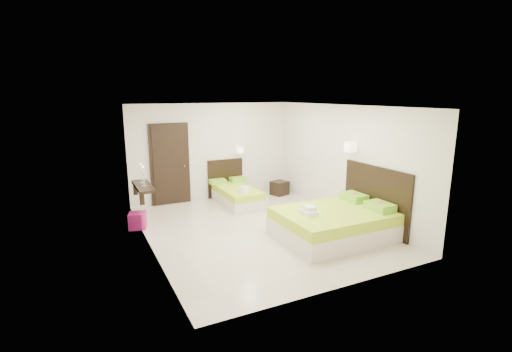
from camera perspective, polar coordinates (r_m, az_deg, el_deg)
name	(u,v)px	position (r m, az deg, el deg)	size (l,w,h in m)	color
floor	(258,229)	(8.04, 0.31, -8.16)	(5.50, 5.50, 0.00)	beige
bed_single	(236,194)	(9.81, -3.11, -2.71)	(1.02, 1.71, 1.41)	beige
bed_double	(337,222)	(7.70, 12.35, -6.86)	(2.20, 1.87, 1.81)	beige
nightstand	(280,188)	(10.67, 3.65, -1.85)	(0.44, 0.39, 0.39)	black
ottoman	(138,220)	(8.43, -17.75, -6.53)	(0.35, 0.35, 0.35)	#A41565
door	(170,165)	(9.84, -13.08, 1.72)	(1.02, 0.15, 2.14)	black
console_shelf	(143,186)	(8.67, -17.01, -1.54)	(0.35, 1.20, 0.78)	black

